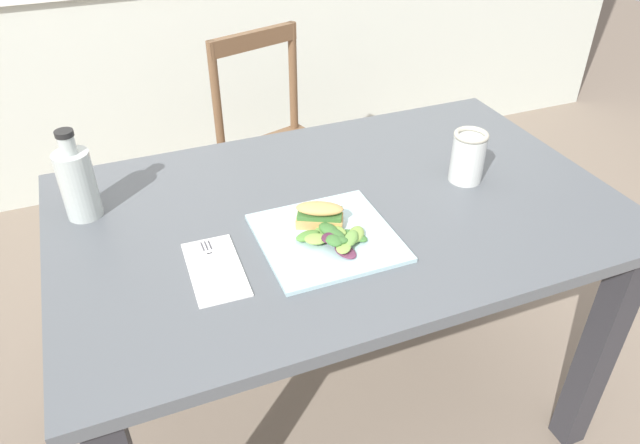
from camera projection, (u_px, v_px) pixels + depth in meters
name	position (u px, v px, depth m)	size (l,w,h in m)	color
ground_plane	(388.00, 431.00, 1.75)	(8.78, 8.78, 0.00)	#7A6B5B
dining_table	(339.00, 247.00, 1.47)	(1.32, 0.83, 0.74)	#51565B
chair_wooden_far	(280.00, 153.00, 2.22)	(0.50, 0.50, 0.87)	brown
plate_lunch	(327.00, 237.00, 1.29)	(0.29, 0.29, 0.01)	silver
sandwich_half_front	(320.00, 214.00, 1.30)	(0.12, 0.10, 0.06)	tan
salad_mixed_greens	(336.00, 237.00, 1.26)	(0.16, 0.15, 0.03)	#602D47
napkin_folded	(215.00, 269.00, 1.20)	(0.11, 0.21, 0.00)	white
fork_on_napkin	(213.00, 263.00, 1.21)	(0.03, 0.19, 0.00)	silver
bottle_cold_brew	(79.00, 186.00, 1.32)	(0.08, 0.08, 0.21)	#472819
mason_jar_iced_tea	(468.00, 159.00, 1.46)	(0.08, 0.08, 0.13)	gold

